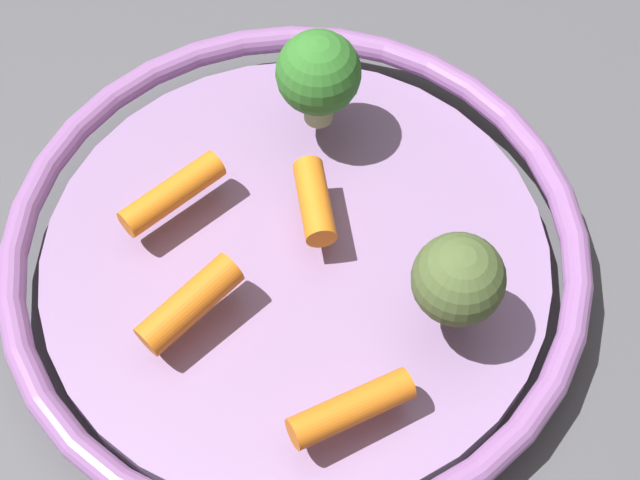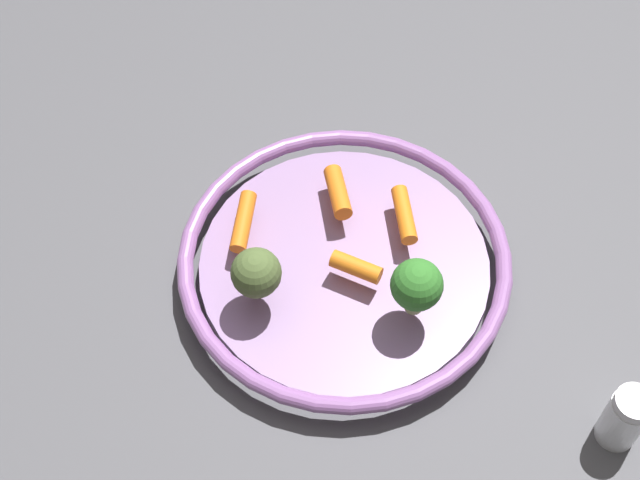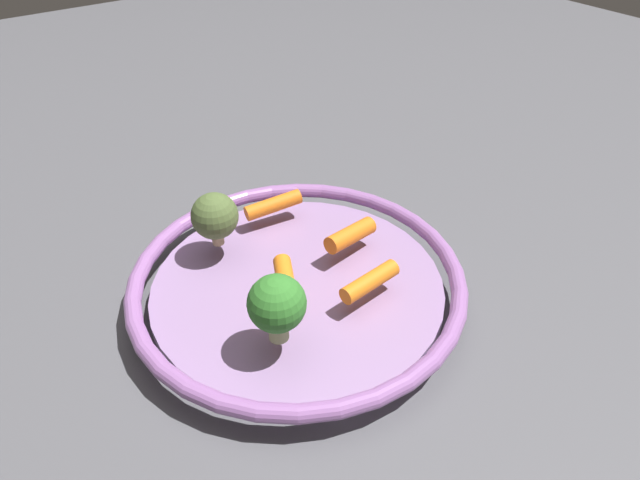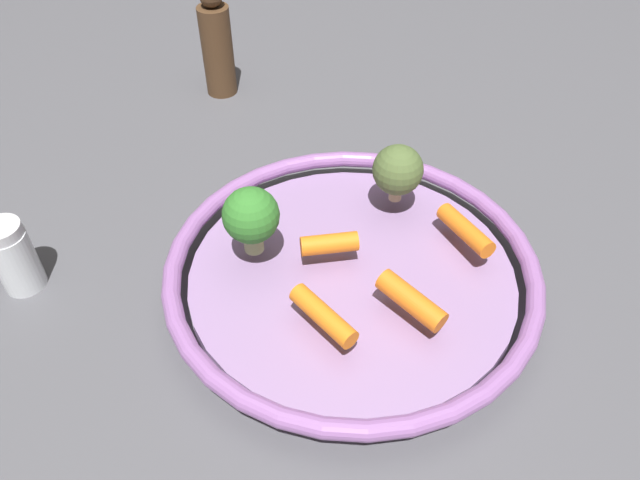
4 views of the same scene
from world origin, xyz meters
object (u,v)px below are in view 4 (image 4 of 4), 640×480
baby_carrot_center (323,315)px  baby_carrot_near_rim (411,300)px  serving_bowl (352,273)px  baby_carrot_right (465,230)px  salt_shaker (13,257)px  broccoli_floret_small (251,217)px  broccoli_floret_mid (398,170)px  baby_carrot_left (329,244)px  pepper_mill (217,45)px

baby_carrot_center → baby_carrot_near_rim: bearing=-23.7°
serving_bowl → baby_carrot_right: (0.11, -0.04, 0.03)m
baby_carrot_near_rim → salt_shaker: salt_shaker is taller
serving_bowl → broccoli_floret_small: broccoli_floret_small is taller
serving_bowl → salt_shaker: size_ratio=4.64×
serving_bowl → broccoli_floret_mid: 0.11m
baby_carrot_near_rim → salt_shaker: bearing=134.9°
baby_carrot_left → pepper_mill: 0.39m
baby_carrot_near_rim → salt_shaker: (-0.26, 0.26, -0.01)m
baby_carrot_near_rim → baby_carrot_center: size_ratio=0.95×
baby_carrot_left → baby_carrot_right: size_ratio=0.78×
baby_carrot_center → pepper_mill: 0.47m
serving_bowl → baby_carrot_left: baby_carrot_left is taller
broccoli_floret_small → broccoli_floret_mid: bearing=-7.4°
baby_carrot_left → pepper_mill: pepper_mill is taller
serving_bowl → broccoli_floret_mid: (0.09, 0.05, 0.05)m
baby_carrot_center → salt_shaker: salt_shaker is taller
baby_carrot_right → pepper_mill: pepper_mill is taller
baby_carrot_right → serving_bowl: bearing=160.5°
baby_carrot_center → broccoli_floret_small: broccoli_floret_small is taller
baby_carrot_left → broccoli_floret_mid: size_ratio=0.86×
salt_shaker → pepper_mill: bearing=32.3°
salt_shaker → serving_bowl: bearing=-36.3°
baby_carrot_near_rim → broccoli_floret_small: broccoli_floret_small is taller
baby_carrot_center → salt_shaker: 0.30m
broccoli_floret_mid → pepper_mill: bearing=92.1°
baby_carrot_right → salt_shaker: bearing=148.1°
baby_carrot_near_rim → baby_carrot_right: bearing=20.0°
baby_carrot_right → pepper_mill: (-0.03, 0.44, 0.02)m
baby_carrot_near_rim → pepper_mill: 0.48m
baby_carrot_center → salt_shaker: bearing=129.5°
broccoli_floret_small → pepper_mill: 0.36m
pepper_mill → baby_carrot_near_rim: bearing=-98.6°
baby_carrot_center → broccoli_floret_mid: (0.16, 0.09, 0.03)m
baby_carrot_left → salt_shaker: size_ratio=0.70×
broccoli_floret_small → salt_shaker: bearing=147.0°
serving_bowl → broccoli_floret_mid: bearing=26.6°
baby_carrot_near_rim → pepper_mill: size_ratio=0.43×
broccoli_floret_small → pepper_mill: pepper_mill is taller
baby_carrot_center → broccoli_floret_small: size_ratio=0.99×
baby_carrot_right → salt_shaker: 0.43m
broccoli_floret_mid → salt_shaker: bearing=157.5°
baby_carrot_right → baby_carrot_near_rim: 0.11m
baby_carrot_left → broccoli_floret_small: 0.08m
broccoli_floret_small → salt_shaker: size_ratio=0.90×
broccoli_floret_mid → baby_carrot_near_rim: bearing=-125.3°
broccoli_floret_mid → salt_shaker: broccoli_floret_mid is taller
serving_bowl → pepper_mill: 0.41m
baby_carrot_left → baby_carrot_center: bearing=-129.4°
baby_carrot_center → broccoli_floret_mid: broccoli_floret_mid is taller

